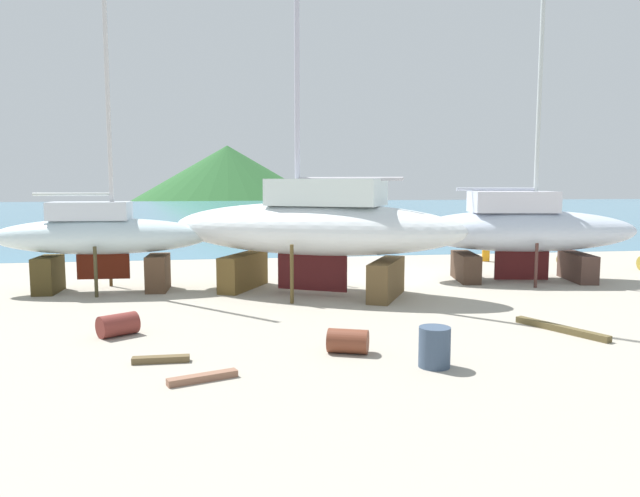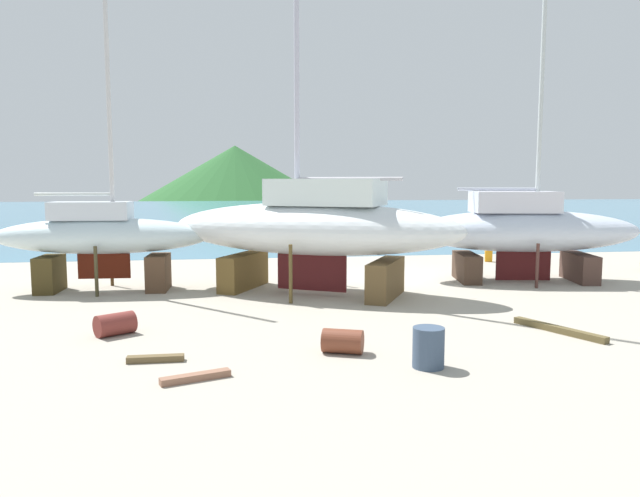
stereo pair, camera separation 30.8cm
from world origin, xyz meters
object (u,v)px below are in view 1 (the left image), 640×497
at_px(sailboat_small_center, 522,230).
at_px(sailboat_mid_port, 101,237).
at_px(worker, 486,244).
at_px(barrel_tipped_right, 118,325).
at_px(barrel_ochre, 348,341).
at_px(barrel_by_slipway, 434,347).
at_px(barrel_rust_far, 567,259).
at_px(sailboat_large_starboard, 313,227).

distance_m(sailboat_small_center, sailboat_mid_port, 15.80).
xyz_separation_m(worker, barrel_tipped_right, (-15.27, -12.00, -0.58)).
bearing_deg(barrel_tipped_right, barrel_ochre, -23.84).
relative_size(barrel_by_slipway, barrel_rust_far, 1.07).
bearing_deg(sailboat_small_center, sailboat_mid_port, -170.66).
xyz_separation_m(barrel_tipped_right, barrel_rust_far, (18.38, 10.03, 0.00)).
distance_m(sailboat_mid_port, barrel_by_slipway, 13.42).
distance_m(sailboat_mid_port, barrel_tipped_right, 6.87).
relative_size(barrel_by_slipway, barrel_ochre, 0.94).
height_order(worker, barrel_by_slipway, worker).
relative_size(sailboat_large_starboard, worker, 11.21).
distance_m(barrel_by_slipway, barrel_tipped_right, 7.93).
distance_m(worker, barrel_tipped_right, 19.43).
bearing_deg(worker, sailboat_large_starboard, -38.01).
distance_m(sailboat_small_center, barrel_tipped_right, 15.67).
distance_m(worker, barrel_rust_far, 3.73).
xyz_separation_m(sailboat_mid_port, barrel_rust_far, (19.99, 3.55, -1.65)).
distance_m(sailboat_mid_port, sailboat_large_starboard, 7.48).
xyz_separation_m(sailboat_small_center, sailboat_large_starboard, (-8.47, -1.41, 0.32)).
bearing_deg(worker, barrel_tipped_right, -36.02).
bearing_deg(barrel_ochre, barrel_tipped_right, 156.16).
bearing_deg(sailboat_mid_port, worker, 20.29).
bearing_deg(sailboat_large_starboard, barrel_by_slipway, 126.34).
relative_size(sailboat_large_starboard, barrel_by_slipway, 21.91).
distance_m(sailboat_small_center, barrel_by_slipway, 12.50).
distance_m(worker, barrel_ochre, 17.45).
height_order(sailboat_mid_port, barrel_by_slipway, sailboat_mid_port).
relative_size(sailboat_mid_port, sailboat_large_starboard, 0.61).
bearing_deg(sailboat_mid_port, barrel_by_slipway, -47.48).
bearing_deg(sailboat_mid_port, sailboat_large_starboard, -9.12).
xyz_separation_m(sailboat_large_starboard, barrel_tipped_right, (-5.72, -5.02, -2.04)).
relative_size(worker, barrel_rust_far, 2.09).
height_order(barrel_tipped_right, barrel_ochre, barrel_tipped_right).
bearing_deg(sailboat_small_center, sailboat_large_starboard, -161.01).
distance_m(barrel_tipped_right, barrel_ochre, 5.94).
height_order(barrel_by_slipway, barrel_tipped_right, barrel_by_slipway).
bearing_deg(barrel_rust_far, barrel_by_slipway, -129.63).
bearing_deg(barrel_rust_far, barrel_ochre, -136.17).
xyz_separation_m(sailboat_small_center, sailboat_mid_port, (-15.80, 0.05, -0.08)).
height_order(sailboat_large_starboard, barrel_by_slipway, sailboat_large_starboard).
height_order(sailboat_small_center, sailboat_large_starboard, sailboat_large_starboard).
relative_size(sailboat_small_center, barrel_by_slipway, 17.56).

